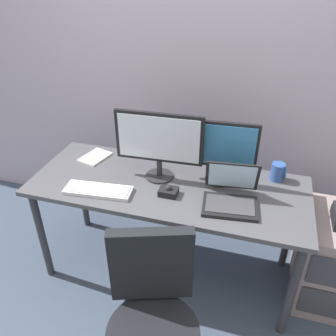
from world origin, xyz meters
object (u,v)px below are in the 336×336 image
at_px(keyboard, 98,190).
at_px(paper_notepad, 95,157).
at_px(monitor_main, 159,141).
at_px(trackball_mouse, 168,191).
at_px(office_chair, 153,330).
at_px(coffee_mug, 278,172).
at_px(laptop, 231,195).
at_px(monitor_side, 222,149).
at_px(file_cabinet, 333,259).

height_order(keyboard, paper_notepad, keyboard).
height_order(monitor_main, trackball_mouse, monitor_main).
relative_size(office_chair, trackball_mouse, 8.58).
bearing_deg(coffee_mug, laptop, -128.34).
bearing_deg(monitor_main, monitor_side, 10.93).
bearing_deg(keyboard, office_chair, -46.81).
relative_size(office_chair, monitor_side, 2.18).
distance_m(monitor_main, monitor_side, 0.38).
relative_size(file_cabinet, monitor_main, 1.15).
distance_m(file_cabinet, keyboard, 1.56).
bearing_deg(paper_notepad, keyboard, -61.06).
xyz_separation_m(office_chair, keyboard, (-0.53, 0.57, 0.34)).
height_order(file_cabinet, office_chair, office_chair).
xyz_separation_m(office_chair, laptop, (0.25, 0.69, 0.38)).
height_order(file_cabinet, coffee_mug, coffee_mug).
distance_m(keyboard, laptop, 0.79).
distance_m(laptop, trackball_mouse, 0.37).
bearing_deg(office_chair, monitor_side, 80.64).
relative_size(monitor_main, laptop, 1.60).
height_order(monitor_main, paper_notepad, monitor_main).
distance_m(file_cabinet, office_chair, 1.28).
distance_m(trackball_mouse, paper_notepad, 0.68).
distance_m(coffee_mug, paper_notepad, 1.24).
bearing_deg(coffee_mug, paper_notepad, -176.64).
bearing_deg(monitor_side, monitor_main, -169.07).
distance_m(file_cabinet, monitor_side, 1.03).
height_order(monitor_main, laptop, monitor_main).
xyz_separation_m(office_chair, trackball_mouse, (-0.12, 0.66, 0.35)).
bearing_deg(monitor_main, trackball_mouse, -56.88).
bearing_deg(keyboard, paper_notepad, 118.94).
relative_size(monitor_main, coffee_mug, 4.72).
xyz_separation_m(office_chair, monitor_side, (0.15, 0.90, 0.55)).
distance_m(monitor_main, coffee_mug, 0.78).
bearing_deg(trackball_mouse, file_cabinet, 10.98).
xyz_separation_m(keyboard, paper_notepad, (-0.21, 0.37, -0.01)).
bearing_deg(office_chair, monitor_main, 105.21).
xyz_separation_m(monitor_main, coffee_mug, (0.73, 0.18, -0.20)).
bearing_deg(monitor_main, office_chair, -74.79).
relative_size(office_chair, coffee_mug, 8.12).
relative_size(laptop, trackball_mouse, 3.11).
xyz_separation_m(keyboard, coffee_mug, (1.04, 0.44, 0.04)).
xyz_separation_m(monitor_side, coffee_mug, (0.36, 0.11, -0.17)).
bearing_deg(laptop, file_cabinet, 14.46).
distance_m(office_chair, monitor_main, 1.04).
relative_size(trackball_mouse, coffee_mug, 0.95).
bearing_deg(monitor_side, laptop, -64.78).
height_order(file_cabinet, trackball_mouse, trackball_mouse).
bearing_deg(coffee_mug, office_chair, -116.50).
bearing_deg(file_cabinet, keyboard, -168.47).
bearing_deg(file_cabinet, laptop, -165.54).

